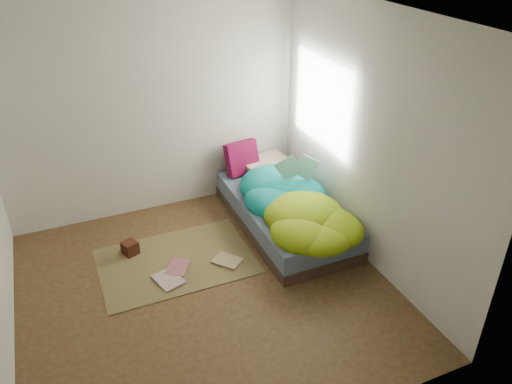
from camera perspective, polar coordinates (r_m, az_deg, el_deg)
ground at (r=5.06m, az=-5.77°, el=-11.02°), size 3.50×3.50×0.00m
room_walls at (r=4.19m, az=-6.76°, el=6.12°), size 3.54×3.54×2.62m
bed at (r=5.87m, az=3.28°, el=-2.45°), size 1.00×2.00×0.34m
duvet at (r=5.52m, az=4.39°, el=-0.58°), size 0.96×1.84×0.34m
rug at (r=5.44m, az=-9.12°, el=-7.82°), size 1.60×1.10×0.01m
pillow_floral at (r=6.42m, az=1.22°, el=3.07°), size 0.67×0.50×0.13m
pillow_magenta at (r=6.29m, az=-1.61°, el=3.92°), size 0.43×0.19×0.42m
open_book at (r=5.67m, az=4.81°, el=3.64°), size 0.42×0.19×0.25m
wooden_box at (r=5.60m, az=-14.18°, el=-6.21°), size 0.19×0.19×0.15m
floor_book_a at (r=5.15m, az=-11.10°, el=-10.31°), size 0.31×0.37×0.02m
floor_book_b at (r=5.35m, az=-10.06°, el=-8.42°), size 0.33×0.35×0.03m
floor_book_c at (r=5.29m, az=-3.86°, el=-8.48°), size 0.35×0.36×0.02m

